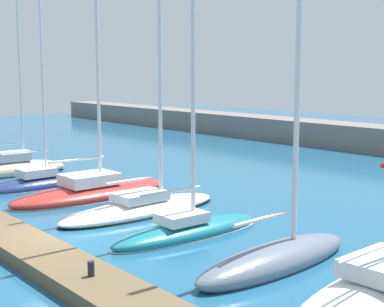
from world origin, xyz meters
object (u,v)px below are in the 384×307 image
(sailboat_navy_second, at_px, (40,184))
(dock_bollard, at_px, (91,269))
(sailboat_red_third, at_px, (92,189))
(sailboat_sand_nearest, at_px, (11,170))
(sailboat_ivory_fourth, at_px, (141,205))
(sailboat_slate_sixth, at_px, (277,254))
(sailboat_teal_fifth, at_px, (188,225))

(sailboat_navy_second, bearing_deg, dock_bollard, -111.55)
(sailboat_red_third, bearing_deg, dock_bollard, -121.19)
(sailboat_navy_second, height_order, sailboat_red_third, sailboat_red_third)
(sailboat_sand_nearest, xyz_separation_m, sailboat_ivory_fourth, (12.86, 0.78, 0.01))
(sailboat_sand_nearest, xyz_separation_m, sailboat_navy_second, (4.50, -0.23, -0.18))
(sailboat_sand_nearest, distance_m, sailboat_navy_second, 4.51)
(sailboat_navy_second, relative_size, sailboat_red_third, 0.59)
(sailboat_slate_sixth, bearing_deg, sailboat_red_third, 84.35)
(sailboat_ivory_fourth, height_order, sailboat_teal_fifth, sailboat_teal_fifth)
(sailboat_sand_nearest, bearing_deg, sailboat_red_third, -83.32)
(sailboat_ivory_fourth, distance_m, sailboat_teal_fifth, 4.19)
(sailboat_navy_second, bearing_deg, sailboat_teal_fifth, -90.41)
(sailboat_navy_second, height_order, sailboat_teal_fifth, sailboat_teal_fifth)
(sailboat_navy_second, xyz_separation_m, sailboat_ivory_fourth, (8.36, 1.01, 0.19))
(dock_bollard, bearing_deg, sailboat_sand_nearest, 164.02)
(sailboat_teal_fifth, bearing_deg, sailboat_slate_sixth, -89.78)
(sailboat_ivory_fourth, distance_m, sailboat_slate_sixth, 8.75)
(sailboat_red_third, height_order, sailboat_ivory_fourth, sailboat_red_third)
(sailboat_sand_nearest, xyz_separation_m, dock_bollard, (19.60, -5.61, 0.35))
(sailboat_red_third, bearing_deg, sailboat_navy_second, 101.42)
(sailboat_navy_second, xyz_separation_m, sailboat_teal_fifth, (12.49, 0.33, 0.26))
(sailboat_navy_second, distance_m, sailboat_ivory_fourth, 8.42)
(sailboat_red_third, distance_m, sailboat_teal_fifth, 8.42)
(sailboat_red_third, height_order, sailboat_slate_sixth, sailboat_red_third)
(dock_bollard, bearing_deg, sailboat_teal_fifth, 114.49)
(sailboat_teal_fifth, xyz_separation_m, sailboat_slate_sixth, (4.59, -0.01, 0.01))
(sailboat_slate_sixth, relative_size, dock_bollard, 30.81)
(sailboat_red_third, height_order, sailboat_teal_fifth, sailboat_red_third)
(sailboat_red_third, relative_size, sailboat_teal_fifth, 1.15)
(dock_bollard, bearing_deg, sailboat_ivory_fourth, 136.51)
(sailboat_navy_second, relative_size, sailboat_ivory_fourth, 0.71)
(sailboat_sand_nearest, bearing_deg, sailboat_ivory_fourth, -84.49)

